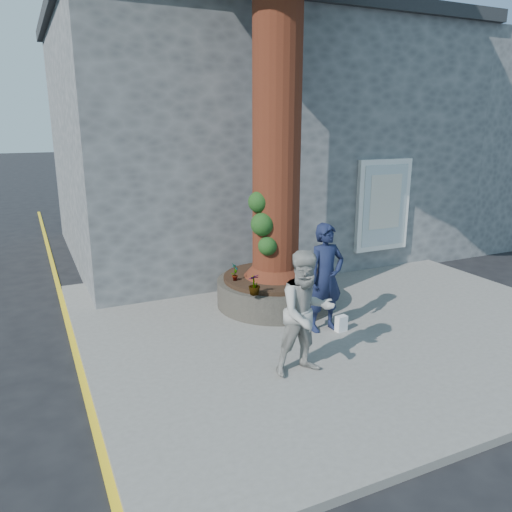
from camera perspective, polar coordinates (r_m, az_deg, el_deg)
name	(u,v)px	position (r m, az deg, el deg)	size (l,w,h in m)	color
ground	(287,359)	(8.15, 3.61, -11.61)	(120.00, 120.00, 0.00)	black
pavement	(332,318)	(9.62, 8.66, -7.04)	(9.00, 8.00, 0.12)	slate
yellow_line	(80,370)	(8.24, -19.46, -12.19)	(0.10, 30.00, 0.01)	yellow
stone_shop	(246,139)	(14.85, -1.11, 13.21)	(10.30, 8.30, 6.30)	#535559
neighbour_shop	(451,140)	(19.53, 21.40, 12.21)	(6.00, 8.00, 6.00)	#535559
planter	(275,290)	(9.97, 2.19, -3.91)	(2.30, 2.30, 0.60)	black
man	(326,278)	(8.64, 7.97, -2.49)	(0.69, 0.45, 1.90)	#141A37
woman	(306,313)	(7.15, 5.76, -6.53)	(0.89, 0.69, 1.83)	#9F9E98
shopping_bag	(341,324)	(8.89, 9.72, -7.62)	(0.20, 0.12, 0.28)	white
plant_a	(235,272)	(9.50, -2.43, -1.82)	(0.18, 0.12, 0.35)	gray
plant_b	(293,253)	(10.88, 4.28, 0.39)	(0.20, 0.19, 0.36)	gray
plant_c	(254,284)	(8.73, -0.20, -3.27)	(0.21, 0.21, 0.38)	gray
plant_d	(274,255)	(10.72, 2.03, 0.13)	(0.30, 0.27, 0.33)	gray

